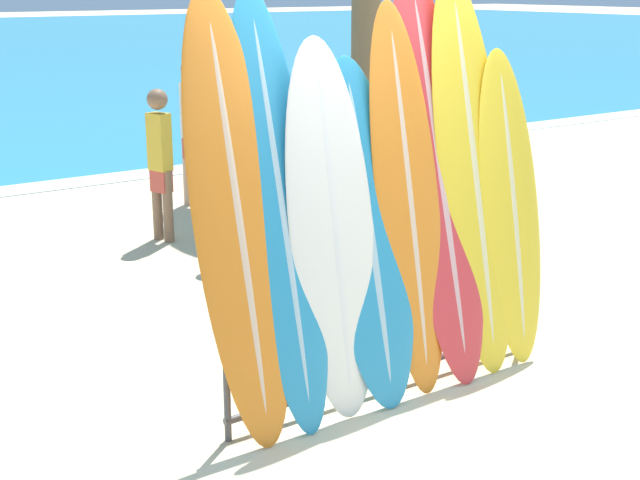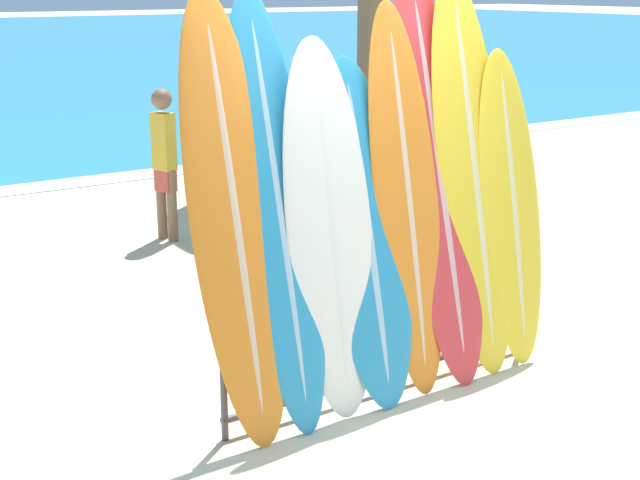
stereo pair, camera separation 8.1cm
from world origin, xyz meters
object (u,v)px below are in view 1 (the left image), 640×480
at_px(surfboard_rack, 392,326).
at_px(person_mid_beach, 242,151).
at_px(surfboard_slot_5, 439,178).
at_px(surfboard_slot_2, 333,232).
at_px(surfboard_slot_1, 280,213).
at_px(person_far_right, 193,127).
at_px(surfboard_slot_3, 368,234).
at_px(surfboard_slot_7, 510,208).
at_px(surfboard_slot_0, 237,222).
at_px(person_near_water, 160,159).
at_px(surfboard_slot_4, 408,201).
at_px(surfboard_slot_6, 473,176).

xyz_separation_m(surfboard_rack, person_mid_beach, (0.70, 3.12, 0.56)).
bearing_deg(surfboard_slot_5, surfboard_slot_2, -173.99).
bearing_deg(surfboard_slot_1, person_far_right, 69.01).
relative_size(surfboard_rack, surfboard_slot_3, 1.14).
bearing_deg(surfboard_slot_7, person_far_right, 87.99).
distance_m(surfboard_slot_5, person_far_right, 5.07).
bearing_deg(surfboard_rack, surfboard_slot_0, 174.97).
relative_size(surfboard_slot_1, person_near_water, 1.64).
bearing_deg(surfboard_slot_4, surfboard_slot_7, -2.91).
distance_m(surfboard_slot_3, surfboard_slot_6, 0.92).
relative_size(surfboard_slot_1, person_far_right, 1.49).
relative_size(surfboard_rack, surfboard_slot_0, 0.96).
bearing_deg(person_far_right, surfboard_slot_0, 112.69).
relative_size(surfboard_rack, person_mid_beach, 1.31).
bearing_deg(surfboard_rack, surfboard_slot_2, 176.64).
distance_m(surfboard_slot_0, surfboard_slot_7, 2.04).
relative_size(surfboard_slot_1, surfboard_slot_4, 1.04).
relative_size(surfboard_slot_3, person_far_right, 1.25).
bearing_deg(person_far_right, surfboard_slot_4, 124.85).
xyz_separation_m(person_mid_beach, person_far_right, (0.48, 2.00, -0.08)).
distance_m(surfboard_slot_0, person_near_water, 4.10).
height_order(surfboard_rack, person_near_water, person_near_water).
height_order(surfboard_slot_6, person_near_water, surfboard_slot_6).
relative_size(surfboard_slot_0, surfboard_slot_1, 1.00).
bearing_deg(person_near_water, surfboard_slot_3, 156.02).
bearing_deg(surfboard_slot_3, surfboard_slot_6, 3.35).
xyz_separation_m(surfboard_rack, surfboard_slot_6, (0.72, 0.09, 0.86)).
height_order(surfboard_rack, surfboard_slot_7, surfboard_slot_7).
bearing_deg(surfboard_slot_3, surfboard_slot_5, 7.21).
bearing_deg(surfboard_slot_6, surfboard_slot_3, -176.65).
distance_m(surfboard_rack, surfboard_slot_4, 0.79).
relative_size(surfboard_rack, person_near_water, 1.57).
height_order(surfboard_slot_3, surfboard_slot_7, surfboard_slot_7).
xyz_separation_m(surfboard_rack, person_far_right, (1.18, 5.12, 0.48)).
bearing_deg(surfboard_slot_6, surfboard_rack, -172.63).
bearing_deg(person_near_water, surfboard_slot_6, 168.99).
bearing_deg(surfboard_slot_1, surfboard_slot_6, -0.05).
relative_size(surfboard_slot_4, surfboard_slot_6, 0.93).
bearing_deg(person_mid_beach, person_near_water, 43.56).
relative_size(surfboard_slot_2, surfboard_slot_5, 0.85).
relative_size(surfboard_slot_2, person_mid_beach, 1.22).
distance_m(surfboard_rack, surfboard_slot_1, 1.11).
bearing_deg(surfboard_slot_5, surfboard_slot_6, -5.36).
height_order(surfboard_slot_1, surfboard_slot_5, surfboard_slot_5).
bearing_deg(surfboard_rack, surfboard_slot_6, 7.37).
bearing_deg(surfboard_slot_2, surfboard_slot_4, 3.42).
bearing_deg(surfboard_slot_6, surfboard_slot_7, -14.98).
distance_m(surfboard_slot_3, person_mid_beach, 3.20).
relative_size(surfboard_slot_3, surfboard_slot_6, 0.81).
bearing_deg(surfboard_slot_6, surfboard_slot_4, -176.75).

